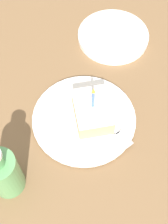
{
  "coord_description": "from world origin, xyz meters",
  "views": [
    {
      "loc": [
        -0.08,
        -0.39,
        0.7
      ],
      "look_at": [
        -0.01,
        -0.01,
        0.04
      ],
      "focal_mm": 50.0,
      "sensor_mm": 36.0,
      "label": 1
    }
  ],
  "objects_px": {
    "plate": "(84,119)",
    "cake_slice": "(93,112)",
    "side_plate": "(113,36)",
    "bottle": "(3,173)",
    "fork": "(108,121)"
  },
  "relations": [
    {
      "from": "plate",
      "to": "cake_slice",
      "type": "xyz_separation_m",
      "value": [
        0.02,
        -0.0,
        0.03
      ]
    },
    {
      "from": "side_plate",
      "to": "cake_slice",
      "type": "bearing_deg",
      "value": -113.89
    },
    {
      "from": "side_plate",
      "to": "bottle",
      "type": "bearing_deg",
      "value": -130.53
    },
    {
      "from": "cake_slice",
      "to": "fork",
      "type": "xyz_separation_m",
      "value": [
        0.04,
        -0.02,
        -0.03
      ]
    },
    {
      "from": "fork",
      "to": "plate",
      "type": "bearing_deg",
      "value": 157.83
    },
    {
      "from": "cake_slice",
      "to": "bottle",
      "type": "height_order",
      "value": "bottle"
    },
    {
      "from": "plate",
      "to": "bottle",
      "type": "relative_size",
      "value": 1.53
    },
    {
      "from": "plate",
      "to": "cake_slice",
      "type": "height_order",
      "value": "cake_slice"
    },
    {
      "from": "cake_slice",
      "to": "fork",
      "type": "relative_size",
      "value": 0.69
    },
    {
      "from": "cake_slice",
      "to": "bottle",
      "type": "xyz_separation_m",
      "value": [
        -0.22,
        -0.13,
        0.03
      ]
    },
    {
      "from": "plate",
      "to": "side_plate",
      "type": "distance_m",
      "value": 0.3
    },
    {
      "from": "fork",
      "to": "side_plate",
      "type": "relative_size",
      "value": 0.88
    },
    {
      "from": "plate",
      "to": "cake_slice",
      "type": "relative_size",
      "value": 2.07
    },
    {
      "from": "fork",
      "to": "bottle",
      "type": "distance_m",
      "value": 0.28
    },
    {
      "from": "plate",
      "to": "side_plate",
      "type": "xyz_separation_m",
      "value": [
        0.14,
        0.26,
        0.0
      ]
    }
  ]
}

